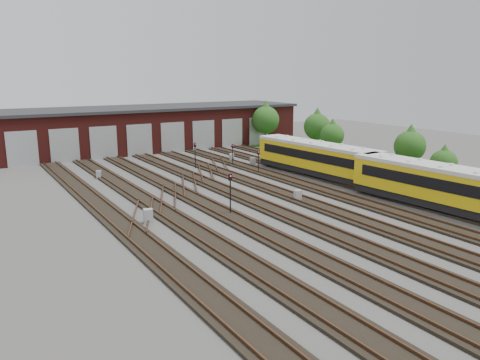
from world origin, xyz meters
TOP-DOWN VIEW (x-y plane):
  - ground at (0.00, 0.00)m, footprint 120.00×120.00m
  - track_network at (-0.17, 0.59)m, footprint 30.40×70.00m
  - maintenance_shed at (-0.01, 39.97)m, footprint 51.00×12.50m
  - grass_verge at (19.00, 10.00)m, footprint 8.00×55.00m
  - metro_train at (10.00, -5.29)m, footprint 4.09×48.89m
  - signal_mast_0 at (-5.64, 2.97)m, footprint 0.29×0.27m
  - signal_mast_1 at (0.64, 21.98)m, footprint 0.27×0.25m
  - signal_mast_2 at (5.36, 15.25)m, footprint 0.27×0.26m
  - signal_mast_3 at (5.15, 20.68)m, footprint 0.23×0.22m
  - relay_cabinet_0 at (-12.07, 4.43)m, footprint 0.78×0.70m
  - relay_cabinet_1 at (-10.98, 22.24)m, footprint 0.64×0.59m
  - relay_cabinet_2 at (1.67, 3.47)m, footprint 0.69×0.61m
  - relay_cabinet_3 at (6.81, 23.72)m, footprint 0.73×0.67m
  - relay_cabinet_4 at (7.38, 19.56)m, footprint 0.71×0.63m
  - tree_0 at (18.41, 32.71)m, footprint 4.34×4.34m
  - tree_1 at (19.75, 18.78)m, footprint 3.23×3.23m
  - tree_2 at (21.52, 23.97)m, footprint 3.88×3.88m
  - tree_3 at (17.31, -0.03)m, footprint 2.66×2.66m
  - tree_4 at (19.37, 5.76)m, footprint 3.49×3.49m
  - bush_0 at (18.09, 2.86)m, footprint 1.51×1.51m
  - bush_1 at (17.23, 12.31)m, footprint 1.34×1.34m
  - bush_2 at (19.09, 17.48)m, footprint 1.17×1.17m

SIDE VIEW (x-z plane):
  - ground at x=0.00m, z-range 0.00..0.00m
  - grass_verge at x=19.00m, z-range 0.00..0.05m
  - track_network at x=-0.17m, z-range -0.06..0.27m
  - relay_cabinet_1 at x=-10.98m, z-range 0.00..0.87m
  - relay_cabinet_3 at x=6.81m, z-range 0.00..0.97m
  - relay_cabinet_2 at x=1.67m, z-range 0.00..1.00m
  - relay_cabinet_4 at x=7.38m, z-range 0.00..1.02m
  - relay_cabinet_0 at x=-12.07m, z-range 0.00..1.13m
  - bush_2 at x=19.09m, z-range 0.00..1.17m
  - bush_1 at x=17.23m, z-range 0.00..1.34m
  - bush_0 at x=18.09m, z-range 0.00..1.51m
  - signal_mast_2 at x=5.36m, z-range 0.39..3.05m
  - signal_mast_3 at x=5.15m, z-range 0.39..3.10m
  - signal_mast_1 at x=0.64m, z-range 0.45..3.55m
  - metro_train at x=10.00m, z-range 0.37..3.83m
  - signal_mast_0 at x=-5.64m, z-range 0.47..3.87m
  - tree_3 at x=17.31m, z-range 0.63..5.04m
  - maintenance_shed at x=-0.01m, z-range 0.03..6.38m
  - tree_1 at x=19.75m, z-range 0.76..6.12m
  - tree_4 at x=19.37m, z-range 0.82..6.60m
  - tree_2 at x=21.52m, z-range 0.92..7.34m
  - tree_0 at x=18.41m, z-range 1.02..8.21m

